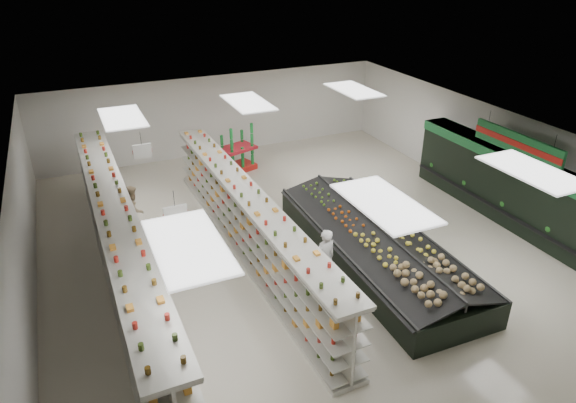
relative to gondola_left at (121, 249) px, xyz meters
name	(u,v)px	position (x,y,z in m)	size (l,w,h in m)	color
floor	(299,243)	(4.88, -0.13, -0.98)	(16.00, 16.00, 0.00)	beige
ceiling	(300,139)	(4.88, -0.13, 2.22)	(14.00, 16.00, 0.02)	white
wall_back	(215,115)	(4.88, 7.87, 0.62)	(14.00, 0.02, 3.20)	white
wall_left	(22,248)	(-2.12, -0.13, 0.62)	(0.02, 16.00, 3.20)	white
wall_right	(493,156)	(11.88, -0.13, 0.62)	(0.02, 16.00, 3.20)	white
produce_wall_case	(515,186)	(11.41, -1.63, 0.26)	(0.93, 8.00, 2.20)	black
aisle_sign_near	(176,214)	(1.08, -2.13, 1.77)	(0.52, 0.06, 0.75)	white
aisle_sign_far	(142,151)	(1.08, 1.87, 1.77)	(0.52, 0.06, 0.75)	white
hortifruti_banner	(517,143)	(11.13, -1.63, 1.67)	(0.12, 3.20, 0.95)	#1E7237
gondola_left	(121,249)	(0.00, 0.00, 0.00)	(1.04, 12.29, 2.13)	silver
gondola_center	(248,225)	(3.38, -0.01, -0.09)	(1.03, 11.10, 1.92)	silver
produce_island	(375,244)	(6.43, -1.75, -0.48)	(2.84, 7.38, 1.09)	black
soda_endcap	(237,150)	(5.05, 5.75, -0.16)	(1.52, 1.25, 1.68)	red
shopper_main	(325,259)	(4.58, -2.29, -0.16)	(0.60, 0.39, 1.64)	silver
shopper_background	(134,209)	(0.68, 2.47, -0.22)	(0.74, 0.46, 1.52)	tan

